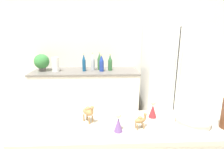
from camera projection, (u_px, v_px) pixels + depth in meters
wall_back at (108, 48)px, 3.44m from camera, size 8.00×0.06×2.55m
back_counter at (87, 94)px, 3.31m from camera, size 1.91×0.63×0.90m
refrigerator at (168, 73)px, 3.20m from camera, size 0.87×0.73×1.71m
potted_plant at (42, 62)px, 3.13m from camera, size 0.26×0.26×0.31m
paper_towel_roll at (55, 65)px, 3.09m from camera, size 0.12×0.12×0.25m
back_bottle_0 at (102, 63)px, 3.11m from camera, size 0.08×0.08×0.30m
back_bottle_1 at (84, 63)px, 3.11m from camera, size 0.06×0.06×0.31m
back_bottle_2 at (110, 63)px, 3.18m from camera, size 0.08×0.08×0.30m
back_bottle_3 at (93, 62)px, 3.20m from camera, size 0.07×0.07×0.32m
back_bottle_4 at (99, 62)px, 3.24m from camera, size 0.08×0.08×0.32m
fruit_bowl at (193, 120)px, 1.29m from camera, size 0.26×0.26×0.06m
camel_figurine at (140, 120)px, 1.22m from camera, size 0.09×0.06×0.12m
camel_figurine_second at (88, 112)px, 1.31m from camera, size 0.11×0.11×0.15m
wise_man_figurine_crimson at (153, 110)px, 1.39m from camera, size 0.06×0.06×0.15m
wise_man_figurine_purple at (118, 123)px, 1.19m from camera, size 0.06×0.06×0.14m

